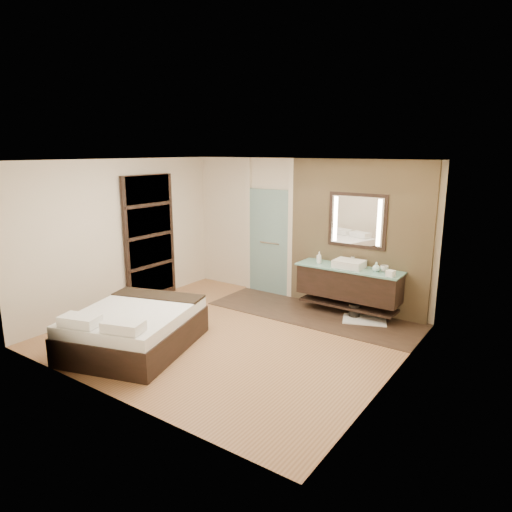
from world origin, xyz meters
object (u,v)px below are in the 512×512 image
Objects in this scene: waste_bin at (354,311)px; vanity at (349,283)px; mirror_unit at (357,221)px; bed at (135,328)px.

vanity is at bearing 157.12° from waste_bin.
mirror_unit is (0.00, 0.24, 1.07)m from vanity.
mirror_unit is 4.10m from bed.
bed is 9.06× the size of waste_bin.
mirror_unit reaches higher than bed.
mirror_unit reaches higher than vanity.
vanity is 0.49m from waste_bin.
bed is at bearing -123.07° from vanity.
bed is (-2.00, -3.31, -1.35)m from mirror_unit.
vanity is 3.68m from bed.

